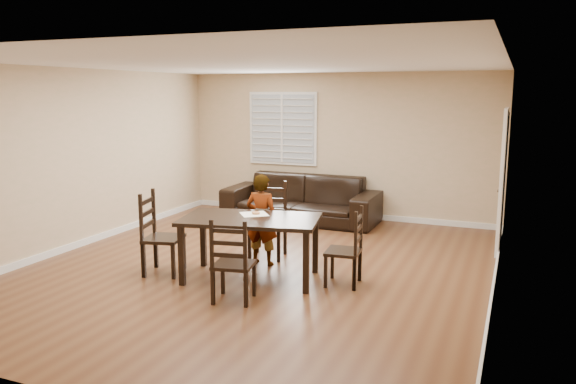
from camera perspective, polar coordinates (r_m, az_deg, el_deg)
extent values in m
plane|color=brown|center=(7.67, -3.07, -7.70)|extent=(7.00, 7.00, 0.00)
cube|color=#D1AF8D|center=(10.61, 5.04, 4.70)|extent=(6.00, 0.04, 2.70)
cube|color=#D1AF8D|center=(4.52, -22.70, -3.37)|extent=(6.00, 0.04, 2.70)
cube|color=#D1AF8D|center=(9.07, -20.56, 3.18)|extent=(0.04, 7.00, 2.70)
cube|color=#D1AF8D|center=(6.66, 20.82, 0.87)|extent=(0.04, 7.00, 2.70)
cube|color=white|center=(7.31, -3.27, 12.89)|extent=(6.00, 7.00, 0.04)
cube|color=white|center=(10.92, -0.56, 6.47)|extent=(1.40, 0.08, 1.40)
cube|color=white|center=(8.88, 20.97, 0.90)|extent=(0.06, 0.94, 2.05)
cylinder|color=#332114|center=(8.60, 20.68, 0.13)|extent=(0.06, 0.06, 0.02)
cube|color=white|center=(10.80, 4.91, -2.19)|extent=(6.00, 0.03, 0.10)
cube|color=white|center=(9.29, -19.99, -4.81)|extent=(0.03, 7.00, 0.10)
cube|color=white|center=(6.97, 20.02, -9.73)|extent=(0.03, 7.00, 0.10)
cube|color=black|center=(7.05, -3.83, -2.79)|extent=(1.86, 1.28, 0.05)
cube|color=black|center=(7.02, -10.75, -6.37)|extent=(0.08, 0.08, 0.75)
cube|color=black|center=(6.62, 1.85, -7.19)|extent=(0.08, 0.08, 0.75)
cube|color=black|center=(7.73, -8.60, -4.76)|extent=(0.08, 0.08, 0.75)
cube|color=black|center=(7.38, 2.81, -5.38)|extent=(0.08, 0.08, 0.75)
cube|color=black|center=(8.02, -2.10, -3.43)|extent=(0.56, 0.53, 0.04)
cube|color=black|center=(8.20, -1.73, -2.58)|extent=(0.49, 0.12, 1.08)
cube|color=black|center=(7.96, -3.93, -5.37)|extent=(0.05, 0.05, 0.44)
cube|color=black|center=(7.85, -0.96, -5.57)|extent=(0.05, 0.05, 0.44)
cube|color=black|center=(8.32, -3.15, -4.68)|extent=(0.05, 0.05, 0.44)
cube|color=black|center=(8.22, -0.30, -4.85)|extent=(0.05, 0.05, 0.44)
cube|color=black|center=(6.42, -5.54, -7.38)|extent=(0.51, 0.49, 0.04)
cube|color=black|center=(6.23, -6.05, -7.28)|extent=(0.44, 0.12, 0.98)
cube|color=black|center=(6.60, -3.46, -8.87)|extent=(0.05, 0.05, 0.40)
cube|color=black|center=(6.70, -6.64, -8.61)|extent=(0.05, 0.05, 0.40)
cube|color=black|center=(6.28, -4.29, -9.88)|extent=(0.05, 0.05, 0.40)
cube|color=black|center=(6.39, -7.63, -9.59)|extent=(0.05, 0.05, 0.40)
cube|color=black|center=(7.49, -12.51, -4.63)|extent=(0.56, 0.59, 0.04)
cube|color=black|center=(7.55, -14.01, -3.99)|extent=(0.16, 0.49, 1.09)
cube|color=black|center=(7.30, -11.58, -6.98)|extent=(0.05, 0.05, 0.45)
cube|color=black|center=(7.68, -10.51, -6.08)|extent=(0.05, 0.05, 0.45)
cube|color=black|center=(7.44, -14.44, -6.78)|extent=(0.05, 0.05, 0.45)
cube|color=black|center=(7.82, -13.25, -5.91)|extent=(0.05, 0.05, 0.45)
cube|color=black|center=(6.95, 5.63, -6.05)|extent=(0.44, 0.47, 0.04)
cube|color=black|center=(6.89, 7.14, -5.62)|extent=(0.08, 0.44, 0.97)
cube|color=black|center=(7.22, 4.54, -7.21)|extent=(0.04, 0.04, 0.40)
cube|color=black|center=(6.87, 3.84, -8.11)|extent=(0.04, 0.04, 0.40)
cube|color=black|center=(7.16, 7.28, -7.42)|extent=(0.04, 0.04, 0.40)
cube|color=black|center=(6.80, 6.73, -8.35)|extent=(0.04, 0.04, 0.40)
imported|color=gray|center=(7.66, -2.67, -2.82)|extent=(0.46, 0.31, 1.26)
cube|color=white|center=(7.22, -3.46, -2.26)|extent=(0.46, 0.46, 0.00)
torus|color=#B97542|center=(7.21, -3.29, -2.12)|extent=(0.11, 0.11, 0.03)
torus|color=white|center=(7.21, -3.29, -2.03)|extent=(0.09, 0.09, 0.02)
imported|color=black|center=(10.32, 1.31, -0.68)|extent=(2.83, 1.11, 0.83)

